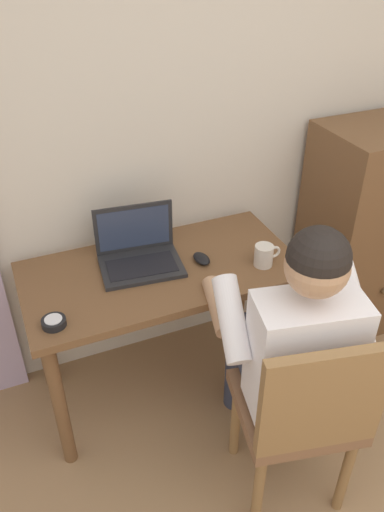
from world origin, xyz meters
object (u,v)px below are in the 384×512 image
at_px(chair, 303,411).
at_px(coffee_mug, 264,255).
at_px(desk, 162,289).
at_px(computer_mouse, 202,259).
at_px(desk_clock, 54,322).
at_px(laptop, 139,253).
at_px(person_seated, 290,338).
at_px(dresser, 364,232).

height_order(chair, coffee_mug, chair).
relative_size(desk, computer_mouse, 11.66).
bearing_deg(coffee_mug, desk, 160.85).
relative_size(desk_clock, coffee_mug, 0.75).
distance_m(desk, laptop, 0.19).
distance_m(person_seated, laptop, 0.73).
distance_m(desk, desk_clock, 0.53).
relative_size(computer_mouse, desk_clock, 1.11).
distance_m(laptop, coffee_mug, 0.53).
height_order(person_seated, computer_mouse, person_seated).
bearing_deg(person_seated, desk, 117.65).
relative_size(desk, laptop, 3.20).
height_order(chair, laptop, laptop).
relative_size(desk, chair, 1.30).
bearing_deg(dresser, desk, -175.95).
distance_m(chair, laptop, 0.91).
height_order(desk, chair, chair).
xyz_separation_m(dresser, chair, (-0.90, -0.82, -0.06)).
distance_m(desk, dresser, 1.16).
relative_size(dresser, laptop, 3.12).
xyz_separation_m(chair, computer_mouse, (-0.08, 0.72, 0.22)).
bearing_deg(desk, person_seated, -62.35).
relative_size(dresser, desk_clock, 12.66).
bearing_deg(dresser, chair, -137.61).
xyz_separation_m(person_seated, computer_mouse, (-0.11, 0.54, 0.04)).
relative_size(desk, person_seated, 0.96).
xyz_separation_m(desk, chair, (0.26, -0.74, -0.09)).
bearing_deg(person_seated, computer_mouse, 101.92).
bearing_deg(chair, laptop, 112.01).
relative_size(dresser, chair, 1.27).
relative_size(laptop, computer_mouse, 3.65).
bearing_deg(person_seated, laptop, 119.83).
xyz_separation_m(dresser, laptop, (-1.22, -0.01, 0.19)).
height_order(dresser, coffee_mug, dresser).
relative_size(computer_mouse, coffee_mug, 0.83).
xyz_separation_m(chair, laptop, (-0.33, 0.81, 0.25)).
relative_size(person_seated, computer_mouse, 12.14).
bearing_deg(desk, coffee_mug, -19.15).
bearing_deg(desk, chair, -70.74).
bearing_deg(dresser, computer_mouse, -174.02).
height_order(dresser, chair, dresser).
relative_size(laptop, desk_clock, 4.05).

